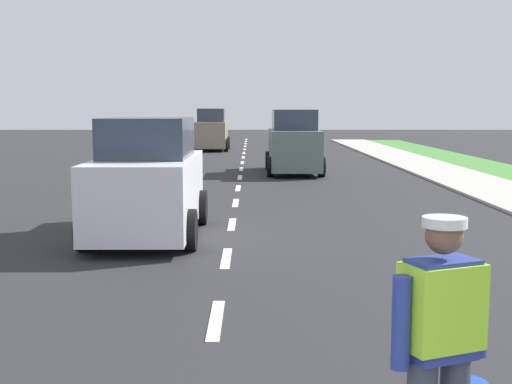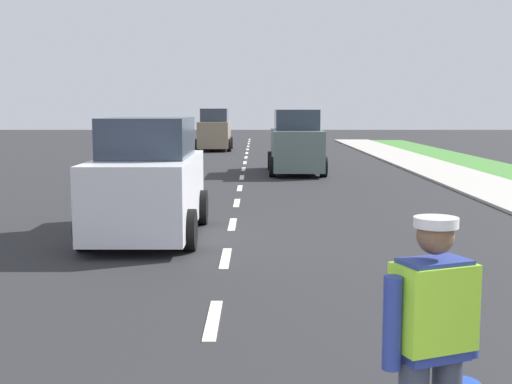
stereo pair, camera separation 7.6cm
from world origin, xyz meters
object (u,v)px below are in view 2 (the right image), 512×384
(road_worker, at_px, (436,339))
(car_outgoing_far, at_px, (297,144))
(car_oncoming_third, at_px, (216,131))
(car_oncoming_lead, at_px, (149,182))

(road_worker, bearing_deg, car_outgoing_far, 89.01)
(road_worker, xyz_separation_m, car_oncoming_third, (-3.32, 32.67, 0.12))
(road_worker, height_order, car_oncoming_third, car_oncoming_third)
(car_oncoming_third, height_order, car_oncoming_lead, car_oncoming_third)
(road_worker, bearing_deg, car_oncoming_third, 95.79)
(car_outgoing_far, xyz_separation_m, car_oncoming_lead, (-3.33, -11.71, -0.05))
(road_worker, height_order, car_outgoing_far, car_outgoing_far)
(car_oncoming_third, relative_size, car_oncoming_lead, 0.99)
(car_outgoing_far, relative_size, car_oncoming_third, 1.10)
(road_worker, distance_m, car_oncoming_third, 32.83)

